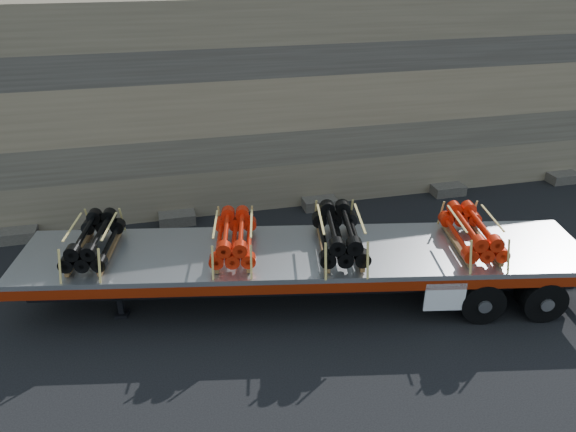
# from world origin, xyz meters

# --- Properties ---
(ground) EXTENTS (120.00, 120.00, 0.00)m
(ground) POSITION_xyz_m (0.00, 0.00, 0.00)
(ground) COLOR black
(ground) RESTS_ON ground
(rock_wall) EXTENTS (44.00, 3.00, 7.00)m
(rock_wall) POSITION_xyz_m (0.00, 6.50, 3.50)
(rock_wall) COLOR #7A6B54
(rock_wall) RESTS_ON ground
(trailer) EXTENTS (14.68, 5.54, 1.44)m
(trailer) POSITION_xyz_m (-0.04, -0.53, 0.72)
(trailer) COLOR #AEB1B6
(trailer) RESTS_ON ground
(bundle_front) EXTENTS (1.50, 2.36, 0.78)m
(bundle_front) POSITION_xyz_m (-5.20, 0.50, 1.83)
(bundle_front) COLOR black
(bundle_front) RESTS_ON trailer
(bundle_midfront) EXTENTS (1.50, 2.36, 0.77)m
(bundle_midfront) POSITION_xyz_m (-1.77, -0.18, 1.83)
(bundle_midfront) COLOR red
(bundle_midfront) RESTS_ON trailer
(bundle_midrear) EXTENTS (1.65, 2.59, 0.85)m
(bundle_midrear) POSITION_xyz_m (0.85, -0.71, 1.87)
(bundle_midrear) COLOR black
(bundle_midrear) RESTS_ON trailer
(bundle_rear) EXTENTS (1.52, 2.39, 0.79)m
(bundle_rear) POSITION_xyz_m (4.20, -1.37, 1.83)
(bundle_rear) COLOR red
(bundle_rear) RESTS_ON trailer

